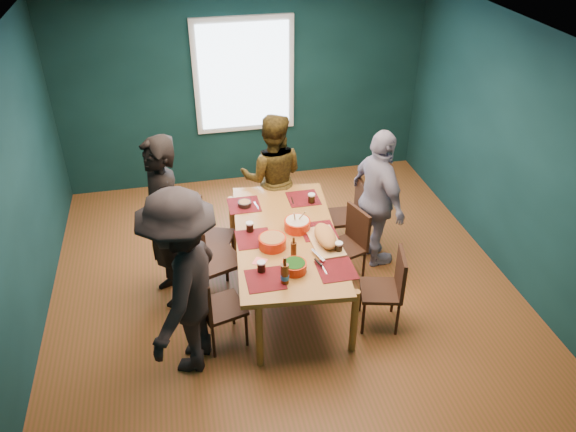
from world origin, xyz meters
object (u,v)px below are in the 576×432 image
Objects in this scene: chair_right_near at (390,284)px; person_back at (273,178)px; chair_left_far at (207,232)px; bowl_dumpling at (297,224)px; chair_right_mid at (350,239)px; chair_left_near at (213,303)px; cutting_board at (325,237)px; person_far_left at (164,223)px; chair_right_far at (352,210)px; bowl_salad at (272,242)px; person_near_left at (183,284)px; bowl_herbs at (294,267)px; dining_table at (286,241)px; person_right at (378,200)px; chair_left_mid at (207,255)px.

chair_right_near is 2.02m from person_back.
bowl_dumpling reaches higher than chair_left_far.
chair_right_mid is (1.52, -0.48, -0.00)m from chair_left_far.
cutting_board reaches higher than chair_left_near.
chair_right_far is at bearing 84.53° from person_far_left.
bowl_salad is (-1.12, -0.89, 0.32)m from chair_right_far.
person_near_left is (-1.81, -0.90, 0.41)m from chair_right_mid.
bowl_herbs is at bearing -16.44° from chair_left_near.
chair_right_mid reaches higher than dining_table.
cutting_board is at bearing -5.39° from bowl_salad.
chair_left_far is at bearing 146.05° from dining_table.
chair_right_mid is 0.65m from cutting_board.
person_near_left is 1.51m from cutting_board.
cutting_board reaches higher than bowl_herbs.
person_back reaches higher than bowl_herbs.
bowl_salad is (0.60, -0.81, 0.33)m from chair_left_far.
chair_left_far is 1.00× the size of chair_right_near.
cutting_board is at bearing 117.14° from person_right.
dining_table is 1.16× the size of person_near_left.
dining_table is 1.31m from person_near_left.
chair_left_far is 1.21m from chair_left_near.
cutting_board is (-0.78, -0.61, 0.02)m from person_right.
bowl_herbs reaches higher than chair_left_near.
chair_right_near is at bearing -24.28° from bowl_salad.
bowl_herbs is (-0.18, -0.67, -0.01)m from bowl_dumpling.
person_near_left reaches higher than chair_left_far.
chair_left_mid is 4.48× the size of bowl_herbs.
chair_left_mid is 3.77× the size of bowl_dumpling.
chair_left_mid is at bearing -179.67° from bowl_dumpling.
person_right is at bearing 24.84° from dining_table.
person_near_left is at bearing -145.59° from bowl_dumpling.
chair_right_far is (1.76, 0.64, -0.08)m from chair_left_mid.
bowl_salad is at bearing -179.27° from chair_right_mid.
cutting_board is at bearing -33.50° from chair_left_mid.
cutting_board is at bearing -155.51° from chair_right_mid.
chair_left_far is at bearing 148.14° from bowl_dumpling.
chair_right_near is at bearing -98.69° from chair_right_mid.
person_far_left is 1.42m from bowl_herbs.
person_back reaches higher than chair_left_mid.
bowl_dumpling is (1.20, 0.82, -0.08)m from person_near_left.
person_right is 1.53m from bowl_herbs.
chair_right_far is (0.95, 0.71, -0.19)m from dining_table.
bowl_salad reaches higher than chair_left_far.
chair_right_mid is at bearing 114.08° from chair_right_near.
bowl_salad is at bearing 172.37° from cutting_board.
person_back is 5.84× the size of bowl_salad.
person_right reaches higher than person_back.
dining_table is at bearing 147.83° from person_near_left.
chair_left_near is at bearing 75.65° from person_back.
bowl_herbs is (0.72, -1.23, 0.33)m from chair_left_far.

